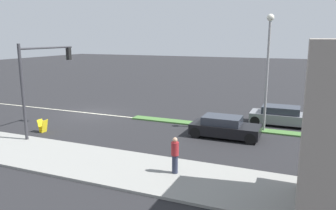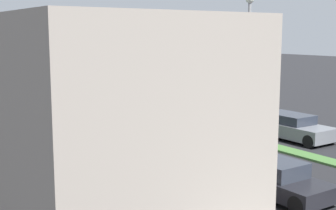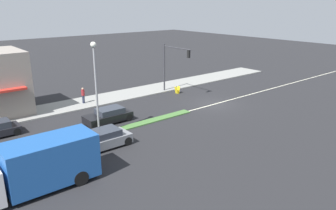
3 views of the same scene
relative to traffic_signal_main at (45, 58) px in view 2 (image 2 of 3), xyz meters
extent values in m
plane|color=#232326|center=(-6.12, 17.16, -3.90)|extent=(160.00, 160.00, 0.00)
cube|color=gray|center=(2.88, 17.66, -3.84)|extent=(4.00, 73.00, 0.12)
cube|color=beige|center=(-6.12, -0.84, -3.90)|extent=(0.16, 60.00, 0.01)
cube|color=gray|center=(4.90, 18.67, -0.83)|extent=(5.79, 7.34, 5.91)
cube|color=red|center=(1.66, 18.67, -0.98)|extent=(0.70, 5.87, 0.20)
cylinder|color=#333338|center=(1.43, 0.01, -0.98)|extent=(0.18, 0.18, 5.60)
cylinder|color=#333338|center=(-0.82, 0.01, 1.52)|extent=(4.50, 0.12, 0.12)
cube|color=black|center=(-2.77, 0.01, 1.07)|extent=(0.28, 0.24, 0.84)
sphere|color=red|center=(-2.77, -0.12, 1.34)|extent=(0.18, 0.18, 0.18)
sphere|color=gold|center=(-2.77, -0.12, 1.07)|extent=(0.18, 0.18, 0.18)
sphere|color=green|center=(-2.77, -0.12, 0.80)|extent=(0.18, 0.18, 0.18)
cylinder|color=gray|center=(-6.12, 12.75, -0.30)|extent=(0.16, 0.16, 7.00)
cylinder|color=#282D42|center=(2.61, 9.94, -3.36)|extent=(0.26, 0.26, 0.84)
cylinder|color=maroon|center=(2.61, 9.94, -2.64)|extent=(0.34, 0.34, 0.60)
sphere|color=tan|center=(2.61, 9.94, -2.23)|extent=(0.22, 0.22, 0.22)
cube|color=yellow|center=(-0.40, -0.64, -3.47)|extent=(0.45, 0.21, 0.84)
cube|color=yellow|center=(-0.40, -0.32, -3.47)|extent=(0.45, 0.21, 0.84)
cube|color=black|center=(-3.92, 10.70, -3.40)|extent=(1.86, 4.18, 0.64)
cube|color=#2D333D|center=(-3.92, 10.49, -2.83)|extent=(1.58, 2.30, 0.48)
cylinder|color=black|center=(-4.75, 12.35, -3.56)|extent=(0.22, 0.67, 0.67)
cylinder|color=black|center=(-3.09, 12.35, -3.56)|extent=(0.22, 0.67, 0.67)
cylinder|color=black|center=(-4.75, 9.04, -3.56)|extent=(0.22, 0.67, 0.67)
cylinder|color=black|center=(-3.09, 9.04, -3.56)|extent=(0.22, 0.67, 0.67)
cube|color=slate|center=(-8.32, 13.84, -3.38)|extent=(1.88, 4.55, 0.67)
cube|color=#2D333D|center=(-8.32, 13.61, -2.81)|extent=(1.60, 2.50, 0.48)
cylinder|color=black|center=(-9.17, 15.69, -3.57)|extent=(0.22, 0.66, 0.66)
cylinder|color=black|center=(-7.48, 15.69, -3.57)|extent=(0.22, 0.66, 0.66)
cylinder|color=black|center=(-9.17, 11.99, -3.57)|extent=(0.22, 0.66, 0.66)
cylinder|color=black|center=(-7.48, 11.99, -3.57)|extent=(0.22, 0.66, 0.66)
cube|color=black|center=(-1.12, 19.46, -3.45)|extent=(1.73, 4.02, 0.55)
cube|color=#2D333D|center=(-1.12, 19.25, -2.92)|extent=(1.47, 2.21, 0.52)
cylinder|color=black|center=(-1.89, 21.07, -3.59)|extent=(0.22, 0.62, 0.62)
cylinder|color=black|center=(-0.36, 21.07, -3.59)|extent=(0.22, 0.62, 0.62)
cylinder|color=black|center=(-1.89, 17.85, -3.59)|extent=(0.22, 0.62, 0.62)
cylinder|color=black|center=(-0.36, 17.85, -3.59)|extent=(0.22, 0.62, 0.62)
camera|label=1|loc=(15.37, 14.96, 2.17)|focal=35.00mm
camera|label=2|loc=(10.65, 30.21, 1.66)|focal=50.00mm
camera|label=3|loc=(-28.53, 23.93, 6.30)|focal=35.00mm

